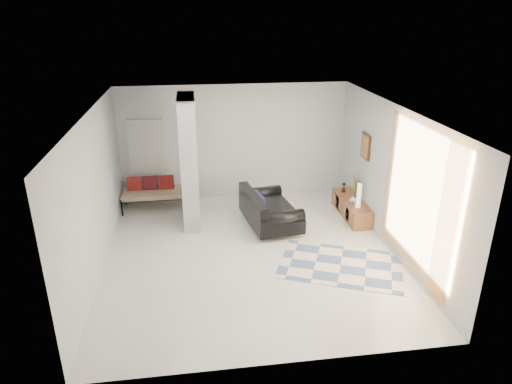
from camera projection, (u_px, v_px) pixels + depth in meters
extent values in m
plane|color=silver|center=(251.00, 253.00, 8.88)|extent=(6.00, 6.00, 0.00)
plane|color=white|center=(250.00, 111.00, 7.83)|extent=(6.00, 6.00, 0.00)
plane|color=silver|center=(234.00, 142.00, 11.11)|extent=(6.00, 0.00, 6.00)
plane|color=silver|center=(282.00, 274.00, 5.60)|extent=(6.00, 0.00, 6.00)
plane|color=silver|center=(95.00, 195.00, 8.00)|extent=(0.00, 6.00, 6.00)
plane|color=silver|center=(393.00, 179.00, 8.72)|extent=(0.00, 6.00, 6.00)
cube|color=#A2A6A9|center=(189.00, 162.00, 9.68)|extent=(0.35, 1.20, 2.80)
cube|color=silver|center=(148.00, 161.00, 10.94)|extent=(0.85, 0.06, 2.04)
plane|color=gold|center=(417.00, 200.00, 7.63)|extent=(0.00, 2.55, 2.55)
cube|color=#38230F|center=(366.00, 146.00, 9.91)|extent=(0.04, 0.45, 0.55)
cube|color=brown|center=(352.00, 208.00, 10.43)|extent=(0.45, 1.59, 0.40)
cube|color=#38230F|center=(348.00, 215.00, 10.07)|extent=(0.02, 0.21, 0.28)
cube|color=#38230F|center=(338.00, 202.00, 10.72)|extent=(0.02, 0.21, 0.28)
cube|color=gold|center=(357.00, 187.00, 10.50)|extent=(0.09, 0.32, 0.40)
cube|color=silver|center=(353.00, 203.00, 9.99)|extent=(0.04, 0.10, 0.12)
cylinder|color=silver|center=(263.00, 239.00, 9.31)|extent=(0.05, 0.05, 0.10)
cylinder|color=silver|center=(245.00, 212.00, 10.56)|extent=(0.05, 0.05, 0.10)
cylinder|color=silver|center=(299.00, 234.00, 9.52)|extent=(0.05, 0.05, 0.10)
cylinder|color=silver|center=(277.00, 208.00, 10.78)|extent=(0.05, 0.05, 0.10)
cube|color=black|center=(270.00, 214.00, 9.97)|extent=(1.23, 1.78, 0.30)
cube|color=black|center=(253.00, 203.00, 9.74)|extent=(0.45, 1.66, 0.36)
cylinder|color=black|center=(282.00, 218.00, 9.26)|extent=(0.97, 0.42, 0.28)
cylinder|color=black|center=(261.00, 193.00, 10.51)|extent=(0.97, 0.42, 0.28)
cube|color=black|center=(259.00, 201.00, 9.76)|extent=(0.23, 0.62, 0.31)
cylinder|color=black|center=(122.00, 208.00, 10.42)|extent=(0.04, 0.04, 0.40)
cylinder|color=black|center=(191.00, 204.00, 10.61)|extent=(0.04, 0.04, 0.40)
cylinder|color=black|center=(126.00, 197.00, 11.01)|extent=(0.04, 0.04, 0.40)
cylinder|color=black|center=(191.00, 194.00, 11.20)|extent=(0.04, 0.04, 0.40)
cube|color=beige|center=(157.00, 194.00, 10.74)|extent=(1.60, 0.68, 0.12)
cube|color=maroon|center=(135.00, 184.00, 10.73)|extent=(0.34, 0.17, 0.33)
cube|color=maroon|center=(151.00, 183.00, 10.78)|extent=(0.34, 0.17, 0.33)
cube|color=maroon|center=(167.00, 182.00, 10.82)|extent=(0.34, 0.17, 0.33)
cube|color=beige|center=(341.00, 265.00, 8.47)|extent=(2.61, 2.21, 0.01)
cylinder|color=beige|center=(359.00, 196.00, 9.86)|extent=(0.10, 0.10, 0.55)
imported|color=white|center=(353.00, 199.00, 10.15)|extent=(0.18, 0.18, 0.17)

